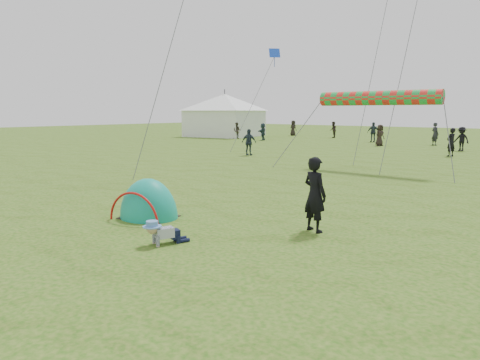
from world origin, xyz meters
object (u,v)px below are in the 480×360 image
Objects in this scene: crawling_toddler at (162,232)px; popup_tent at (149,217)px; standing_adult at (315,194)px; event_marquee at (225,114)px.

popup_tent is (-1.95, 1.26, -0.26)m from crawling_toddler.
event_marquee is (-25.70, 26.58, 1.56)m from standing_adult.
event_marquee is at bearing -30.01° from standing_adult.
event_marquee is at bearing 116.48° from popup_tent.
popup_tent is at bearing -61.28° from event_marquee.
event_marquee reaches higher than crawling_toddler.
standing_adult is (1.91, 2.76, 0.58)m from crawling_toddler.
popup_tent reaches higher than crawling_toddler.
crawling_toddler is at bearing -60.11° from event_marquee.
event_marquee is (-21.84, 28.08, 2.40)m from popup_tent.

